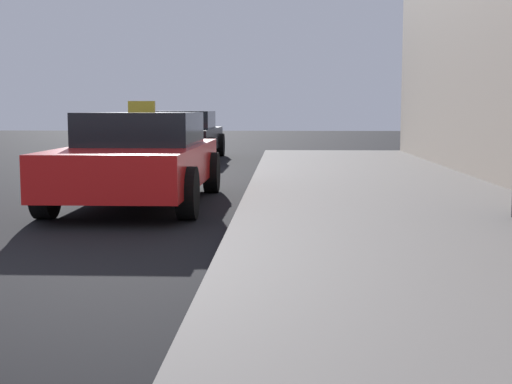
% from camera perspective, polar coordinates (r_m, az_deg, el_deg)
% --- Properties ---
extents(sidewalk, '(4.00, 32.00, 0.15)m').
position_cam_1_polar(sidewalk, '(4.99, 19.20, -8.14)').
color(sidewalk, gray).
rests_on(sidewalk, ground_plane).
extents(car_red, '(1.94, 4.42, 1.43)m').
position_cam_1_polar(car_red, '(10.14, -9.19, 2.73)').
color(car_red, red).
rests_on(car_red, ground_plane).
extents(car_black, '(2.06, 4.43, 1.27)m').
position_cam_1_polar(car_black, '(19.08, -6.00, 4.54)').
color(car_black, black).
rests_on(car_black, ground_plane).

